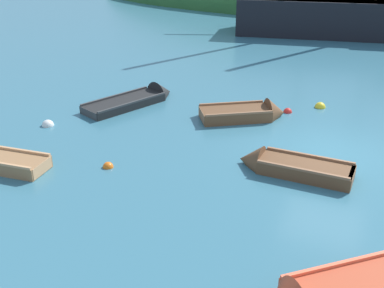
{
  "coord_description": "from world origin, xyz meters",
  "views": [
    {
      "loc": [
        1.45,
        -13.26,
        6.13
      ],
      "look_at": [
        -3.79,
        -1.74,
        0.32
      ],
      "focal_mm": 44.24,
      "sensor_mm": 36.0,
      "label": 1
    }
  ],
  "objects_px": {
    "rowboat_outer_left": "(288,168)",
    "sailing_ship": "(343,21)",
    "buoy_orange": "(108,167)",
    "buoy_yellow": "(320,107)",
    "rowboat_outer_right": "(139,100)",
    "rowboat_near_dock": "(248,115)",
    "buoy_white": "(48,126)",
    "buoy_red": "(288,112)"
  },
  "relations": [
    {
      "from": "rowboat_outer_left",
      "to": "rowboat_outer_right",
      "type": "relative_size",
      "value": 0.78
    },
    {
      "from": "sailing_ship",
      "to": "buoy_white",
      "type": "distance_m",
      "value": 20.67
    },
    {
      "from": "rowboat_outer_left",
      "to": "buoy_yellow",
      "type": "height_order",
      "value": "rowboat_outer_left"
    },
    {
      "from": "rowboat_near_dock",
      "to": "buoy_orange",
      "type": "height_order",
      "value": "rowboat_near_dock"
    },
    {
      "from": "buoy_red",
      "to": "rowboat_near_dock",
      "type": "bearing_deg",
      "value": -134.6
    },
    {
      "from": "rowboat_near_dock",
      "to": "buoy_orange",
      "type": "relative_size",
      "value": 10.24
    },
    {
      "from": "rowboat_near_dock",
      "to": "buoy_white",
      "type": "xyz_separation_m",
      "value": [
        -5.98,
        -3.5,
        -0.13
      ]
    },
    {
      "from": "rowboat_outer_right",
      "to": "buoy_orange",
      "type": "xyz_separation_m",
      "value": [
        1.96,
        -5.06,
        -0.08
      ]
    },
    {
      "from": "sailing_ship",
      "to": "buoy_yellow",
      "type": "distance_m",
      "value": 13.93
    },
    {
      "from": "buoy_red",
      "to": "buoy_yellow",
      "type": "xyz_separation_m",
      "value": [
        0.98,
        1.01,
        0.0
      ]
    },
    {
      "from": "buoy_orange",
      "to": "buoy_white",
      "type": "xyz_separation_m",
      "value": [
        -3.59,
        1.74,
        0.0
      ]
    },
    {
      "from": "rowboat_outer_right",
      "to": "buoy_orange",
      "type": "distance_m",
      "value": 5.43
    },
    {
      "from": "buoy_white",
      "to": "buoy_red",
      "type": "distance_m",
      "value": 8.49
    },
    {
      "from": "rowboat_outer_left",
      "to": "sailing_ship",
      "type": "bearing_deg",
      "value": -85.24
    },
    {
      "from": "rowboat_outer_left",
      "to": "rowboat_outer_right",
      "type": "distance_m",
      "value": 7.38
    },
    {
      "from": "buoy_orange",
      "to": "buoy_red",
      "type": "distance_m",
      "value": 7.29
    },
    {
      "from": "rowboat_outer_right",
      "to": "rowboat_near_dock",
      "type": "distance_m",
      "value": 4.36
    },
    {
      "from": "rowboat_near_dock",
      "to": "buoy_orange",
      "type": "xyz_separation_m",
      "value": [
        -2.4,
        -5.24,
        -0.13
      ]
    },
    {
      "from": "buoy_white",
      "to": "buoy_yellow",
      "type": "relative_size",
      "value": 1.02
    },
    {
      "from": "sailing_ship",
      "to": "buoy_yellow",
      "type": "xyz_separation_m",
      "value": [
        1.3,
        -13.84,
        -0.89
      ]
    },
    {
      "from": "rowboat_outer_left",
      "to": "rowboat_near_dock",
      "type": "distance_m",
      "value": 4.1
    },
    {
      "from": "sailing_ship",
      "to": "rowboat_outer_left",
      "type": "height_order",
      "value": "sailing_ship"
    },
    {
      "from": "sailing_ship",
      "to": "buoy_red",
      "type": "relative_size",
      "value": 48.05
    },
    {
      "from": "buoy_orange",
      "to": "buoy_yellow",
      "type": "bearing_deg",
      "value": 58.62
    },
    {
      "from": "rowboat_outer_left",
      "to": "buoy_white",
      "type": "distance_m",
      "value": 8.26
    },
    {
      "from": "sailing_ship",
      "to": "buoy_red",
      "type": "height_order",
      "value": "sailing_ship"
    },
    {
      "from": "buoy_white",
      "to": "rowboat_near_dock",
      "type": "bearing_deg",
      "value": 30.29
    },
    {
      "from": "sailing_ship",
      "to": "buoy_white",
      "type": "height_order",
      "value": "sailing_ship"
    },
    {
      "from": "rowboat_near_dock",
      "to": "buoy_yellow",
      "type": "distance_m",
      "value": 3.02
    },
    {
      "from": "buoy_red",
      "to": "rowboat_outer_right",
      "type": "bearing_deg",
      "value": -166.47
    },
    {
      "from": "sailing_ship",
      "to": "rowboat_near_dock",
      "type": "bearing_deg",
      "value": 75.63
    },
    {
      "from": "buoy_white",
      "to": "buoy_red",
      "type": "relative_size",
      "value": 1.29
    },
    {
      "from": "rowboat_outer_left",
      "to": "buoy_white",
      "type": "bearing_deg",
      "value": 1.03
    },
    {
      "from": "buoy_white",
      "to": "buoy_red",
      "type": "height_order",
      "value": "buoy_white"
    },
    {
      "from": "buoy_yellow",
      "to": "buoy_orange",
      "type": "bearing_deg",
      "value": -121.38
    },
    {
      "from": "rowboat_outer_left",
      "to": "buoy_red",
      "type": "bearing_deg",
      "value": -75.42
    },
    {
      "from": "sailing_ship",
      "to": "buoy_red",
      "type": "distance_m",
      "value": 14.88
    },
    {
      "from": "buoy_white",
      "to": "sailing_ship",
      "type": "bearing_deg",
      "value": 70.78
    },
    {
      "from": "sailing_ship",
      "to": "rowboat_outer_left",
      "type": "distance_m",
      "value": 19.48
    },
    {
      "from": "rowboat_near_dock",
      "to": "buoy_white",
      "type": "distance_m",
      "value": 6.93
    },
    {
      "from": "rowboat_outer_right",
      "to": "buoy_yellow",
      "type": "bearing_deg",
      "value": -49.06
    },
    {
      "from": "sailing_ship",
      "to": "buoy_red",
      "type": "xyz_separation_m",
      "value": [
        0.32,
        -14.85,
        -0.89
      ]
    }
  ]
}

